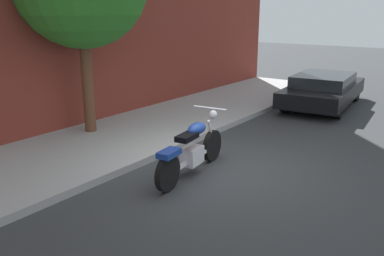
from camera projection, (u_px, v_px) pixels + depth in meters
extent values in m
plane|color=#303335|center=(218.00, 168.00, 7.79)|extent=(60.00, 60.00, 0.00)
cube|color=#9B9B9B|center=(118.00, 139.00, 9.33)|extent=(19.38, 3.02, 0.14)
cylinder|color=black|center=(212.00, 146.00, 8.09)|extent=(0.64, 0.18, 0.63)
cylinder|color=black|center=(168.00, 173.00, 6.71)|extent=(0.64, 0.18, 0.63)
cube|color=silver|center=(192.00, 156.00, 7.39)|extent=(0.47, 0.33, 0.32)
cube|color=silver|center=(192.00, 159.00, 7.41)|extent=(1.48, 0.26, 0.06)
ellipsoid|color=navy|center=(197.00, 129.00, 7.41)|extent=(0.55, 0.32, 0.22)
cube|color=black|center=(187.00, 137.00, 7.12)|extent=(0.51, 0.30, 0.10)
cube|color=navy|center=(169.00, 153.00, 6.66)|extent=(0.47, 0.29, 0.10)
cylinder|color=silver|center=(211.00, 133.00, 7.96)|extent=(0.28, 0.08, 0.58)
cylinder|color=silver|center=(210.00, 108.00, 7.77)|extent=(0.12, 0.70, 0.04)
sphere|color=silver|center=(213.00, 115.00, 7.93)|extent=(0.17, 0.17, 0.17)
cylinder|color=silver|center=(177.00, 163.00, 7.28)|extent=(0.81, 0.19, 0.09)
cylinder|color=black|center=(311.00, 87.00, 14.24)|extent=(0.66, 0.28, 0.64)
cylinder|color=black|center=(355.00, 92.00, 13.51)|extent=(0.66, 0.28, 0.64)
cylinder|color=black|center=(286.00, 102.00, 12.02)|extent=(0.66, 0.28, 0.64)
cylinder|color=black|center=(338.00, 107.00, 11.28)|extent=(0.66, 0.28, 0.64)
cube|color=black|center=(323.00, 92.00, 12.72)|extent=(4.37, 2.18, 0.45)
cube|color=#1E2328|center=(323.00, 81.00, 12.54)|extent=(2.34, 1.77, 0.40)
cylinder|color=brown|center=(87.00, 80.00, 9.38)|extent=(0.26, 0.26, 2.75)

